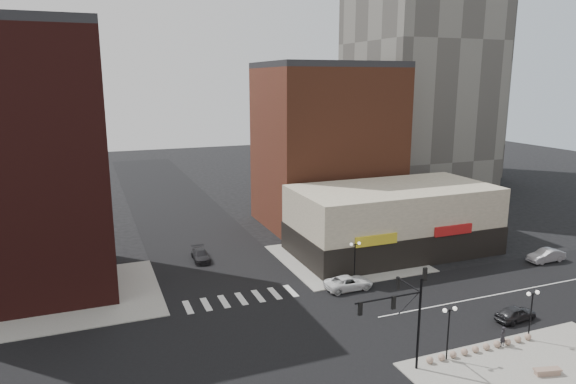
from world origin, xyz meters
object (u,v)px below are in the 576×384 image
street_lamp_se_b (532,303)px  silver_sedan (546,256)px  white_suv (349,283)px  dark_sedan_east (515,313)px  pedestrian (503,336)px  traffic_signal (405,306)px  street_lamp_ne (355,251)px  stone_bench (547,371)px  dark_sedan_north (201,255)px  street_lamp_se_a (449,320)px

street_lamp_se_b → silver_sedan: 21.15m
white_suv → dark_sedan_east: size_ratio=1.27×
silver_sedan → pedestrian: 23.16m
traffic_signal → street_lamp_ne: 16.62m
street_lamp_ne → stone_bench: 20.94m
street_lamp_ne → white_suv: size_ratio=0.84×
white_suv → street_lamp_se_b: bearing=-149.9°
stone_bench → silver_sedan: bearing=56.3°
pedestrian → dark_sedan_north: bearing=-69.9°
street_lamp_ne → silver_sedan: (23.34, -2.82, -2.55)m
pedestrian → stone_bench: pedestrian is taller
white_suv → dark_sedan_north: white_suv is taller
dark_sedan_east → street_lamp_ne: bearing=28.9°
silver_sedan → dark_sedan_north: (-36.77, 15.03, -0.11)m
street_lamp_se_a → street_lamp_ne: bearing=86.4°
dark_sedan_east → pedestrian: pedestrian is taller
dark_sedan_east → silver_sedan: silver_sedan is taller
traffic_signal → stone_bench: traffic_signal is taller
pedestrian → stone_bench: size_ratio=0.81×
traffic_signal → white_suv: size_ratio=1.57×
dark_sedan_east → silver_sedan: (14.56, 10.03, 0.08)m
traffic_signal → pedestrian: traffic_signal is taller
pedestrian → silver_sedan: bearing=-157.4°
street_lamp_se_b → pedestrian: street_lamp_se_b is taller
silver_sedan → pedestrian: (-19.04, -13.18, 0.20)m
street_lamp_se_b → dark_sedan_north: bearing=125.9°
silver_sedan → stone_bench: size_ratio=2.23×
traffic_signal → dark_sedan_east: bearing=12.4°
traffic_signal → silver_sedan: bearing=24.8°
white_suv → silver_sedan: size_ratio=1.10×
traffic_signal → street_lamp_se_a: bearing=-2.6°
street_lamp_ne → dark_sedan_east: size_ratio=1.07×
street_lamp_se_b → silver_sedan: size_ratio=0.93×
traffic_signal → street_lamp_se_b: 11.88m
street_lamp_se_b → dark_sedan_east: size_ratio=1.07×
dark_sedan_east → silver_sedan: 17.68m
white_suv → pedestrian: 15.61m
dark_sedan_north → dark_sedan_east: bearing=-46.5°
street_lamp_se_b → white_suv: street_lamp_se_b is taller
street_lamp_ne → dark_sedan_east: 15.79m
white_suv → silver_sedan: (24.81, -1.32, 0.05)m
street_lamp_ne → white_suv: (-1.46, -1.50, -2.60)m
street_lamp_se_a → street_lamp_se_b: size_ratio=1.00×
silver_sedan → dark_sedan_north: size_ratio=1.03×
street_lamp_se_b → traffic_signal: bearing=179.2°
silver_sedan → stone_bench: 25.82m
street_lamp_se_a → white_suv: (-0.46, 14.50, -2.60)m
stone_bench → street_lamp_se_a: bearing=155.0°
white_suv → silver_sedan: bearing=-93.3°
street_lamp_se_a → pedestrian: 5.80m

